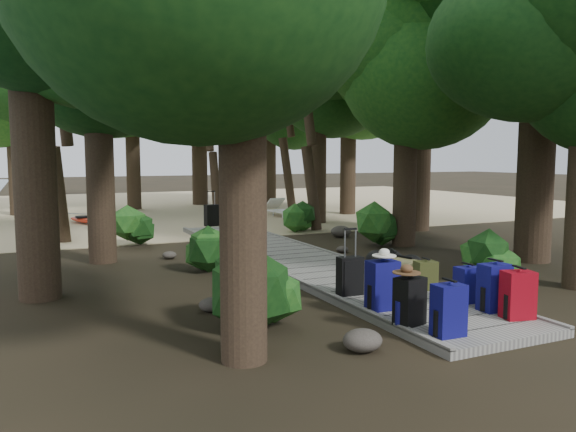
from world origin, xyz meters
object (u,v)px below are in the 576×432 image
backpack_left_a (449,307)px  backpack_right_b (494,285)px  kayak (83,219)px  suitcase_on_boardwalk (350,276)px  backpack_right_c (467,283)px  backpack_left_b (410,298)px  backpack_right_a (518,292)px  duffel_right_khaki (405,270)px  backpack_right_d (426,274)px  backpack_left_c (382,282)px  sun_lounger (283,208)px  duffel_right_black (393,264)px  lone_suitcase_on_sand (212,215)px

backpack_left_a → backpack_right_b: 1.49m
kayak → suitcase_on_boardwalk: bearing=-97.4°
backpack_left_a → backpack_right_c: bearing=42.3°
backpack_left_b → backpack_right_a: (1.49, -0.38, 0.01)m
duffel_right_khaki → kayak: (-4.28, 12.36, -0.14)m
kayak → duffel_right_khaki: bearing=-91.2°
backpack_right_d → kayak: 13.64m
backpack_left_b → backpack_left_a: bearing=-89.3°
backpack_right_b → backpack_right_d: size_ratio=1.42×
backpack_right_a → backpack_right_d: bearing=104.8°
backpack_left_b → kayak: size_ratio=0.20×
backpack_left_c → suitcase_on_boardwalk: bearing=90.4°
backpack_right_b → sun_lounger: 13.98m
backpack_right_d → duffel_right_black: (0.13, 1.08, -0.03)m
suitcase_on_boardwalk → kayak: bearing=105.2°
duffel_right_black → sun_lounger: size_ratio=0.35×
duffel_right_khaki → suitcase_on_boardwalk: size_ratio=1.04×
lone_suitcase_on_sand → kayak: (-3.82, 2.46, -0.18)m
sun_lounger → lone_suitcase_on_sand: bearing=-158.0°
backpack_right_a → kayak: size_ratio=0.21×
backpack_right_a → suitcase_on_boardwalk: size_ratio=1.18×
backpack_right_b → sun_lounger: (2.88, 13.68, -0.14)m
duffel_right_khaki → duffel_right_black: bearing=65.7°
backpack_right_c → suitcase_on_boardwalk: size_ratio=0.99×
backpack_left_b → backpack_right_b: bearing=-11.6°
lone_suitcase_on_sand → sun_lounger: size_ratio=0.34×
backpack_left_b → backpack_right_d: backpack_left_b is taller
duffel_right_khaki → backpack_left_b: bearing=-138.3°
backpack_left_c → lone_suitcase_on_sand: 11.25m
backpack_right_b → kayak: (-4.31, 14.40, -0.30)m
backpack_right_c → backpack_left_a: bearing=-141.0°
suitcase_on_boardwalk → kayak: (-2.93, 12.75, -0.23)m
backpack_left_b → backpack_right_d: bearing=32.8°
backpack_left_b → backpack_right_c: bearing=7.3°
backpack_right_a → sun_lounger: backpack_right_a is taller
backpack_left_a → suitcase_on_boardwalk: (-0.02, 2.27, -0.05)m
backpack_left_b → duffel_right_black: 3.00m
backpack_right_d → backpack_left_c: bearing=-142.6°
backpack_left_b → duffel_right_khaki: (1.47, 2.08, -0.13)m
backpack_left_a → backpack_left_b: 0.60m
backpack_right_d → suitcase_on_boardwalk: bearing=-179.7°
backpack_right_c → kayak: backpack_right_c is taller
backpack_right_b → backpack_right_d: 1.45m
duffel_right_black → kayak: (-4.38, 11.88, -0.15)m
backpack_right_b → lone_suitcase_on_sand: size_ratio=1.05×
backpack_right_b → duffel_right_khaki: size_ratio=1.18×
backpack_right_d → sun_lounger: (2.94, 12.24, -0.03)m
backpack_left_c → backpack_right_a: backpack_left_c is taller
suitcase_on_boardwalk → duffel_right_khaki: bearing=18.3°
duffel_right_black → lone_suitcase_on_sand: bearing=117.7°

